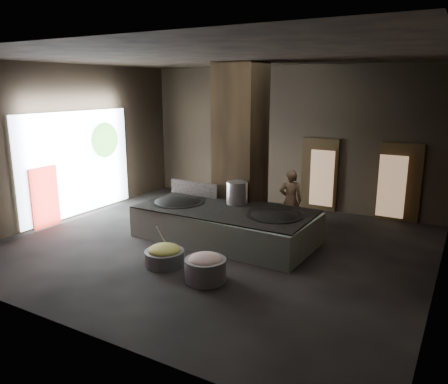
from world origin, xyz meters
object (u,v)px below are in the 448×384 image
Objects in this scene: cook at (290,200)px; veg_basin at (165,258)px; wok_left at (178,204)px; hearth_platform at (225,225)px; wok_right at (275,219)px; stock_pot at (237,193)px; meat_basin at (205,270)px.

cook reaches higher than veg_basin.
cook is 1.91× the size of veg_basin.
hearth_platform is at bearing 1.97° from wok_left.
stock_pot is at bearing 158.96° from wok_right.
wok_right is (2.80, 0.10, 0.00)m from wok_left.
cook is at bearing 67.62° from veg_basin.
veg_basin is (1.10, -2.05, -0.59)m from wok_left.
stock_pot is at bearing 21.80° from wok_left.
veg_basin is at bearing 46.21° from cook.
wok_left is 1.07× the size of wok_right.
veg_basin is (-0.40, -2.65, -0.97)m from stock_pot.
veg_basin is at bearing -61.69° from wok_left.
wok_left is at bearing 10.24° from cook.
veg_basin is (-1.70, -2.15, -0.59)m from wok_right.
veg_basin is 1.25m from meat_basin.
hearth_platform is at bearing -95.19° from stock_pot.
wok_right is at bearing 51.74° from veg_basin.
cook is 4.02m from veg_basin.
cook reaches higher than meat_basin.
cook is 3.96m from meat_basin.
cook is at bearing 97.11° from wok_right.
meat_basin is (0.83, -2.89, -0.90)m from stock_pot.
stock_pot is 0.68× the size of veg_basin.
meat_basin is at bearing 64.51° from cook.
meat_basin is at bearing -11.08° from veg_basin.
veg_basin is (-0.35, -2.10, -0.23)m from hearth_platform.
meat_basin is (2.33, -2.29, -0.52)m from wok_left.
stock_pot is (1.50, 0.60, 0.38)m from wok_left.
cook is (1.16, 1.56, 0.44)m from hearth_platform.
hearth_platform is 7.67× the size of stock_pot.
wok_right is 2.80m from veg_basin.
wok_right is at bearing -21.04° from stock_pot.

